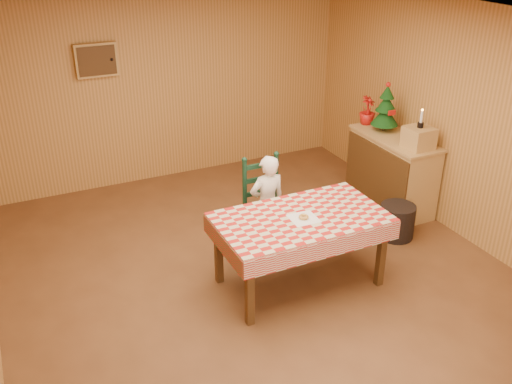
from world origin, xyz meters
TOP-DOWN VIEW (x-y plane):
  - ground at (0.00, 0.00)m, footprint 6.00×6.00m
  - cabin_walls at (-0.00, 0.53)m, footprint 5.10×6.05m
  - dining_table at (0.32, -0.14)m, footprint 1.66×0.96m
  - ladder_chair at (0.32, 0.65)m, footprint 0.44×0.40m
  - seated_child at (0.32, 0.59)m, footprint 0.41×0.27m
  - napkin at (0.32, -0.19)m, footprint 0.27×0.27m
  - donut at (0.32, -0.19)m, footprint 0.10×0.10m
  - shelf_unit at (2.22, 0.89)m, footprint 0.54×1.24m
  - crate at (2.22, 0.49)m, footprint 0.31×0.31m
  - christmas_tree at (2.22, 1.14)m, footprint 0.34×0.34m
  - flower_arrangement at (2.17, 1.44)m, footprint 0.27×0.27m
  - candle_set at (2.22, 0.49)m, footprint 0.07×0.07m
  - storage_bin at (1.79, 0.19)m, footprint 0.49×0.49m

SIDE VIEW (x-z plane):
  - ground at x=0.00m, z-range 0.00..0.00m
  - storage_bin at x=1.79m, z-range 0.00..0.40m
  - shelf_unit at x=2.22m, z-range 0.00..0.93m
  - ladder_chair at x=0.32m, z-range -0.04..1.04m
  - seated_child at x=0.32m, z-range 0.00..1.12m
  - dining_table at x=0.32m, z-range 0.30..1.07m
  - napkin at x=0.32m, z-range 0.77..0.77m
  - donut at x=0.32m, z-range 0.77..0.81m
  - crate at x=2.22m, z-range 0.93..1.18m
  - flower_arrangement at x=2.17m, z-range 0.93..1.30m
  - christmas_tree at x=2.22m, z-range 0.90..1.52m
  - candle_set at x=2.22m, z-range 1.13..1.36m
  - cabin_walls at x=0.00m, z-range 0.50..3.15m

